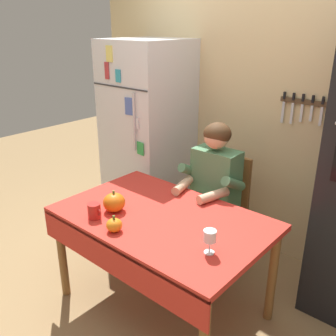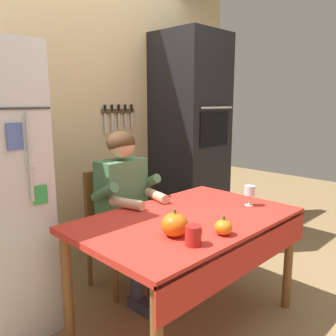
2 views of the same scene
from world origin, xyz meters
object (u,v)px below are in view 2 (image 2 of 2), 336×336
(wall_oven, at_px, (190,143))
(pumpkin_medium, at_px, (175,225))
(dining_table, at_px, (190,230))
(coffee_mug, at_px, (193,235))
(chair_behind_person, at_px, (113,223))
(pumpkin_large, at_px, (223,227))
(wine_glass, at_px, (250,191))
(seated_person, at_px, (127,200))

(wall_oven, bearing_deg, pumpkin_medium, -141.54)
(wall_oven, xyz_separation_m, dining_table, (-1.05, -0.92, -0.39))
(coffee_mug, bearing_deg, pumpkin_medium, 81.91)
(wall_oven, height_order, chair_behind_person, wall_oven)
(wall_oven, distance_m, pumpkin_medium, 1.73)
(pumpkin_large, distance_m, pumpkin_medium, 0.27)
(coffee_mug, xyz_separation_m, pumpkin_medium, (0.02, 0.15, 0.01))
(pumpkin_large, bearing_deg, pumpkin_medium, 138.56)
(pumpkin_medium, bearing_deg, wall_oven, 38.46)
(wall_oven, distance_m, wine_glass, 1.21)
(wall_oven, bearing_deg, wine_glass, -118.41)
(dining_table, xyz_separation_m, pumpkin_large, (-0.09, -0.32, 0.13))
(wall_oven, height_order, coffee_mug, wall_oven)
(chair_behind_person, bearing_deg, pumpkin_medium, -106.20)
(seated_person, relative_size, pumpkin_medium, 8.25)
(coffee_mug, bearing_deg, seated_person, 71.91)
(wine_glass, relative_size, pumpkin_large, 1.33)
(wall_oven, bearing_deg, seated_person, -163.36)
(pumpkin_large, bearing_deg, dining_table, 74.46)
(seated_person, xyz_separation_m, pumpkin_medium, (-0.27, -0.74, 0.07))
(dining_table, relative_size, chair_behind_person, 1.51)
(pumpkin_large, bearing_deg, seated_person, 85.59)
(pumpkin_large, bearing_deg, wine_glass, 18.57)
(pumpkin_medium, bearing_deg, coffee_mug, -98.09)
(wall_oven, xyz_separation_m, wine_glass, (-0.57, -1.05, -0.21))
(dining_table, distance_m, coffee_mug, 0.45)
(chair_behind_person, distance_m, coffee_mug, 1.16)
(wall_oven, height_order, pumpkin_medium, wall_oven)
(wall_oven, relative_size, coffee_mug, 18.78)
(coffee_mug, bearing_deg, chair_behind_person, 74.90)
(seated_person, bearing_deg, coffee_mug, -108.09)
(wall_oven, relative_size, chair_behind_person, 2.26)
(dining_table, relative_size, pumpkin_medium, 9.27)
(seated_person, height_order, coffee_mug, seated_person)
(seated_person, relative_size, pumpkin_large, 11.57)
(dining_table, height_order, coffee_mug, coffee_mug)
(coffee_mug, relative_size, wine_glass, 0.78)
(wall_oven, relative_size, pumpkin_large, 19.51)
(dining_table, xyz_separation_m, pumpkin_medium, (-0.29, -0.14, 0.15))
(dining_table, relative_size, seated_person, 1.12)
(seated_person, bearing_deg, wall_oven, 16.64)
(dining_table, distance_m, seated_person, 0.61)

